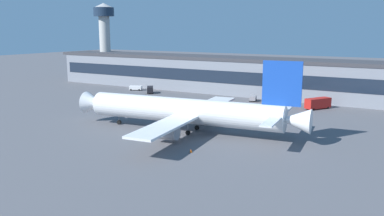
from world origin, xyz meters
The scene contains 11 objects.
ground_plane centered at (0.00, 0.00, 0.00)m, with size 600.00×600.00×0.00m, color #56565B.
terminal_building centered at (0.00, 60.37, 6.84)m, with size 193.49×17.31×13.63m.
airliner centered at (2.39, -0.41, 5.02)m, with size 57.61×49.14×17.42m.
control_tower centered at (-81.67, 63.79, 22.15)m, with size 9.46×9.46×35.89m.
baggage_tug centered at (-0.03, 46.64, 1.09)m, with size 2.90×4.01×1.85m.
catering_truck centered at (8.28, 41.64, 2.29)m, with size 6.89×6.97×4.15m.
crew_van centered at (-40.44, 42.94, 1.46)m, with size 4.80×5.51×2.55m.
fuel_truck centered at (22.15, 43.60, 1.88)m, with size 6.77×8.63×3.35m.
pushback_tractor centered at (-49.89, 45.93, 1.05)m, with size 5.44×4.33×1.75m.
traffic_cone_0 centered at (11.58, -13.92, 0.32)m, with size 0.51×0.51×0.64m, color #F2590C.
traffic_cone_1 centered at (-7.20, -7.78, 0.32)m, with size 0.51×0.51×0.64m, color #F2590C.
Camera 1 is at (50.37, -79.01, 23.72)m, focal length 37.51 mm.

